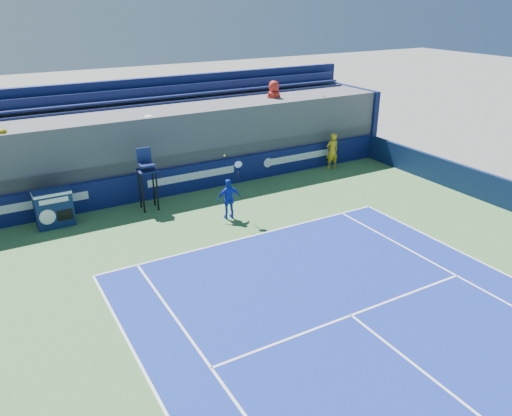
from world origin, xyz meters
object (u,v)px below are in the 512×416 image
umpire_chair (147,173)px  tennis_player (229,199)px  ball_person (332,151)px  match_clock (54,207)px

umpire_chair → tennis_player: (2.35, -2.43, -0.72)m
ball_person → umpire_chair: bearing=9.2°
match_clock → umpire_chair: umpire_chair is taller
ball_person → match_clock: 12.99m
match_clock → tennis_player: tennis_player is taller
match_clock → tennis_player: (5.87, -2.62, 0.07)m
ball_person → tennis_player: 7.66m
ball_person → tennis_player: bearing=28.5°
match_clock → umpire_chair: (3.53, -0.19, 0.79)m
umpire_chair → ball_person: bearing=2.6°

